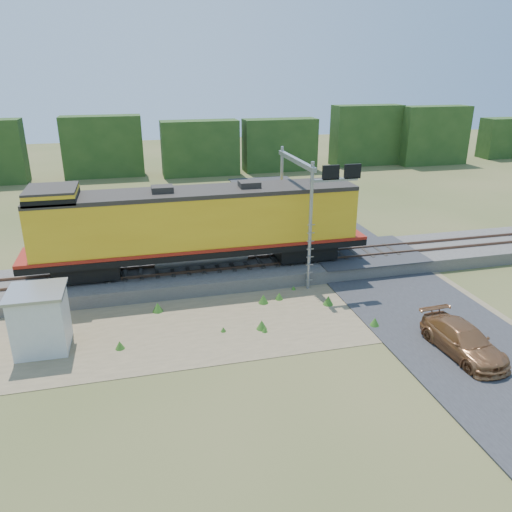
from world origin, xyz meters
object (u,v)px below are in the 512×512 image
object	(u,v)px
shed	(40,320)
signal_gantry	(305,187)
car	(463,341)
locomotive	(195,225)

from	to	relation	value
shed	signal_gantry	world-z (taller)	signal_gantry
signal_gantry	car	world-z (taller)	signal_gantry
locomotive	signal_gantry	distance (m)	6.85
locomotive	car	distance (m)	15.59
signal_gantry	car	distance (m)	12.25
locomotive	shed	xyz separation A→B (m)	(-7.86, -6.12, -2.03)
locomotive	car	xyz separation A→B (m)	(10.46, -11.20, -2.84)
shed	car	bearing A→B (deg)	-14.80
signal_gantry	locomotive	bearing A→B (deg)	174.07
shed	locomotive	bearing A→B (deg)	38.60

